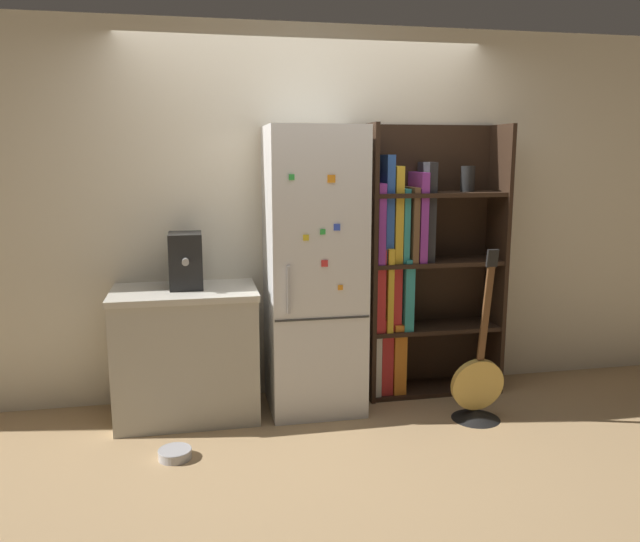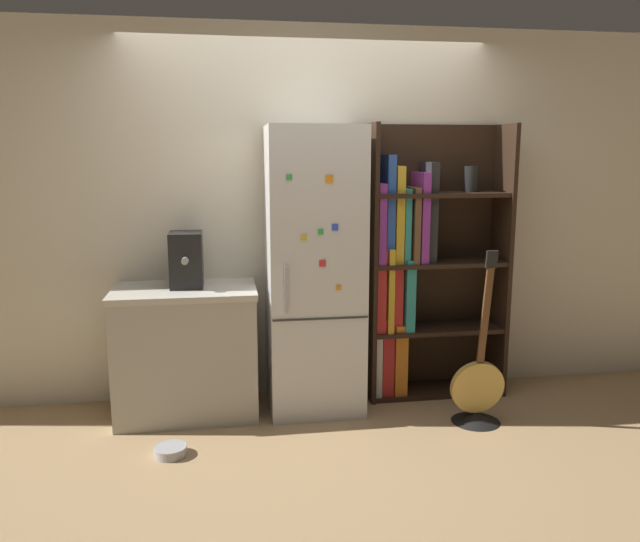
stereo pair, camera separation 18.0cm
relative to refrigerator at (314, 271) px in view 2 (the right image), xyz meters
The scene contains 8 objects.
ground_plane 0.97m from the refrigerator, 89.99° to the right, with size 16.00×16.00×0.00m, color tan.
wall_back 0.47m from the refrigerator, 89.99° to the left, with size 8.00×0.05×2.60m.
refrigerator is the anchor object (origin of this frame).
bookshelf 0.78m from the refrigerator, 11.29° to the left, with size 1.00×0.36×1.93m.
kitchen_counter 1.00m from the refrigerator, behind, with size 0.93×0.60×0.87m.
espresso_machine 0.85m from the refrigerator, behind, with size 0.21×0.32×0.36m.
guitar 1.35m from the refrigerator, 23.60° to the right, with size 0.36×0.32×1.16m.
pet_bowl 1.45m from the refrigerator, 146.87° to the right, with size 0.19×0.19×0.06m.
Camera 2 is at (-0.59, -3.92, 1.72)m, focal length 35.00 mm.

